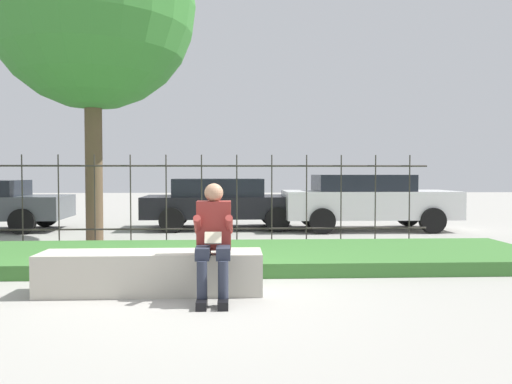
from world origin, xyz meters
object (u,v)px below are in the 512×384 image
at_px(car_parked_center, 223,202).
at_px(car_parked_right, 367,200).
at_px(stone_bench, 152,275).
at_px(tree_behind_fence, 92,6).
at_px(person_seated_reader, 214,236).

bearing_deg(car_parked_center, car_parked_right, -8.67).
bearing_deg(stone_bench, car_parked_right, 56.16).
xyz_separation_m(car_parked_right, car_parked_center, (-3.55, 0.46, -0.05)).
xyz_separation_m(stone_bench, car_parked_center, (0.69, 6.78, 0.46)).
bearing_deg(tree_behind_fence, person_seated_reader, -61.00).
height_order(person_seated_reader, car_parked_right, car_parked_right).
bearing_deg(car_parked_center, stone_bench, -96.99).
xyz_separation_m(stone_bench, person_seated_reader, (0.73, -0.33, 0.49)).
xyz_separation_m(car_parked_right, tree_behind_fence, (-6.07, -2.01, 3.96)).
xyz_separation_m(person_seated_reader, tree_behind_fence, (-2.57, 4.63, 3.98)).
relative_size(person_seated_reader, car_parked_center, 0.32).
height_order(stone_bench, tree_behind_fence, tree_behind_fence).
distance_m(stone_bench, tree_behind_fence, 6.47).
relative_size(stone_bench, tree_behind_fence, 0.38).
distance_m(person_seated_reader, car_parked_center, 7.11).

